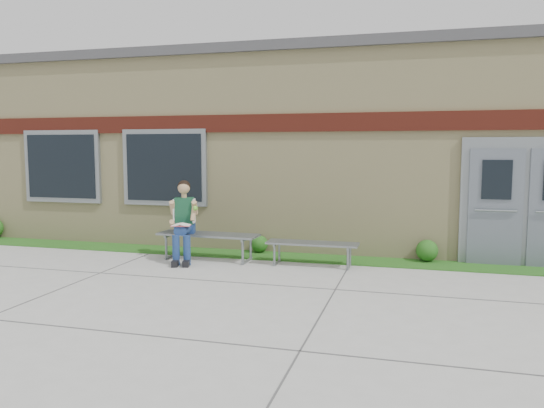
% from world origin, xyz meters
% --- Properties ---
extents(ground, '(80.00, 80.00, 0.00)m').
position_xyz_m(ground, '(0.00, 0.00, 0.00)').
color(ground, '#9E9E99').
rests_on(ground, ground).
extents(grass_strip, '(16.00, 0.80, 0.02)m').
position_xyz_m(grass_strip, '(0.00, 2.60, 0.01)').
color(grass_strip, '#234713').
rests_on(grass_strip, ground).
extents(school_building, '(16.20, 6.22, 4.20)m').
position_xyz_m(school_building, '(-0.00, 5.99, 2.10)').
color(school_building, beige).
rests_on(school_building, ground).
extents(bench_left, '(1.95, 0.60, 0.50)m').
position_xyz_m(bench_left, '(-1.64, 2.00, 0.39)').
color(bench_left, slate).
rests_on(bench_left, ground).
extents(bench_right, '(1.65, 0.47, 0.43)m').
position_xyz_m(bench_right, '(0.36, 2.00, 0.33)').
color(bench_right, slate).
rests_on(bench_right, ground).
extents(girl, '(0.63, 0.95, 1.51)m').
position_xyz_m(girl, '(-2.04, 1.78, 0.78)').
color(girl, navy).
rests_on(girl, ground).
extents(shrub_mid, '(0.34, 0.34, 0.34)m').
position_xyz_m(shrub_mid, '(-0.89, 2.85, 0.19)').
color(shrub_mid, '#234713').
rests_on(shrub_mid, grass_strip).
extents(shrub_east, '(0.40, 0.40, 0.40)m').
position_xyz_m(shrub_east, '(2.35, 2.85, 0.22)').
color(shrub_east, '#234713').
rests_on(shrub_east, grass_strip).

